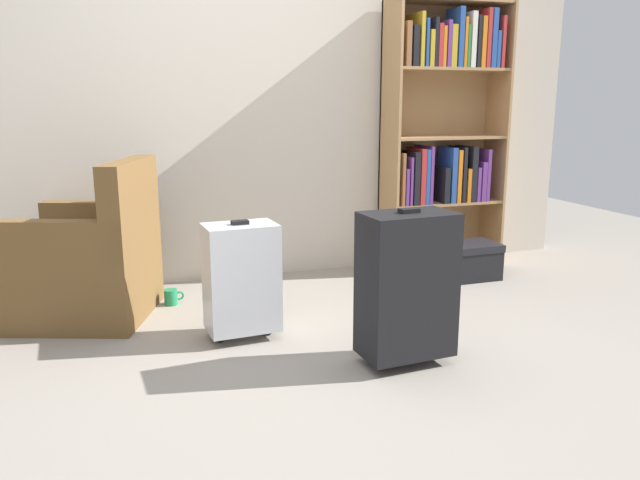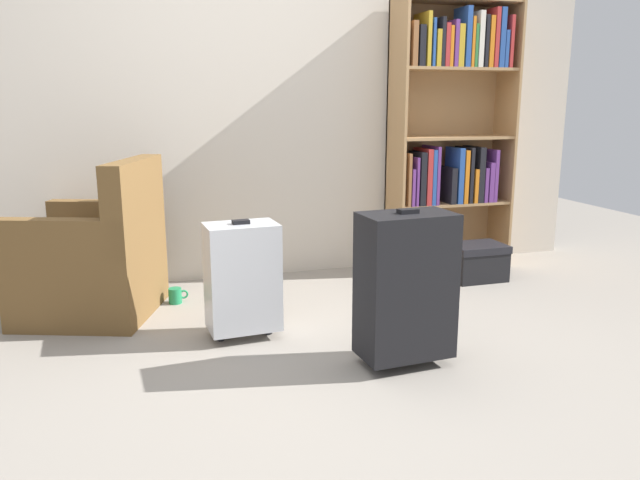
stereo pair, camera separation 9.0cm
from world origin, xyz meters
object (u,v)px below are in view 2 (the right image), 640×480
storage_box (477,261)px  suitcase_black (406,285)px  bookshelf (451,123)px  mug (176,296)px  suitcase_silver (242,277)px  armchair (96,261)px

storage_box → suitcase_black: suitcase_black is taller
bookshelf → mug: bookshelf is taller
suitcase_silver → bookshelf: bearing=29.9°
mug → suitcase_black: size_ratio=0.16×
armchair → suitcase_black: 1.82m
storage_box → mug: bearing=177.7°
suitcase_black → suitcase_silver: (-0.66, 0.56, -0.06)m
mug → suitcase_black: 1.60m
bookshelf → storage_box: (0.04, -0.39, -0.92)m
bookshelf → suitcase_black: bearing=-124.1°
armchair → bookshelf: bearing=8.6°
mug → suitcase_silver: 0.79m
mug → storage_box: bearing=-2.3°
mug → storage_box: size_ratio=0.32×
armchair → storage_box: 2.48m
mug → armchair: bearing=-171.6°
mug → storage_box: (2.04, -0.08, 0.08)m
armchair → suitcase_silver: (0.74, -0.61, 0.01)m
bookshelf → storage_box: size_ratio=5.08×
suitcase_silver → storage_box: bearing=18.7°
armchair → suitcase_black: (1.40, -1.16, 0.07)m
bookshelf → armchair: size_ratio=2.10×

